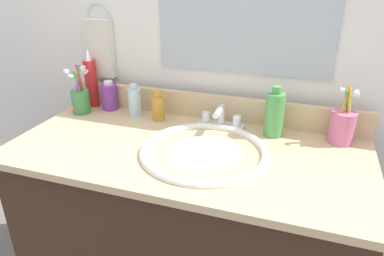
% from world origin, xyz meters
% --- Properties ---
extents(vanity_cabinet, '(1.06, 0.48, 0.82)m').
position_xyz_m(vanity_cabinet, '(0.00, 0.00, 0.41)').
color(vanity_cabinet, '#382316').
rests_on(vanity_cabinet, ground_plane).
extents(countertop, '(1.10, 0.53, 0.02)m').
position_xyz_m(countertop, '(0.00, 0.00, 0.83)').
color(countertop, '#D1B284').
rests_on(countertop, vanity_cabinet).
extents(backsplash, '(1.10, 0.02, 0.09)m').
position_xyz_m(backsplash, '(0.00, 0.25, 0.89)').
color(backsplash, '#D1B284').
rests_on(backsplash, countertop).
extents(back_wall, '(2.20, 0.04, 1.30)m').
position_xyz_m(back_wall, '(0.00, 0.31, 0.65)').
color(back_wall, white).
rests_on(back_wall, ground_plane).
extents(towel_ring, '(0.10, 0.01, 0.10)m').
position_xyz_m(towel_ring, '(-0.45, 0.29, 1.18)').
color(towel_ring, silver).
extents(hand_towel, '(0.11, 0.04, 0.22)m').
position_xyz_m(hand_towel, '(-0.45, 0.27, 1.06)').
color(hand_towel, silver).
extents(sink_basin, '(0.39, 0.39, 0.11)m').
position_xyz_m(sink_basin, '(0.06, -0.01, 0.81)').
color(sink_basin, white).
rests_on(sink_basin, countertop).
extents(faucet, '(0.16, 0.10, 0.08)m').
position_xyz_m(faucet, '(0.06, 0.18, 0.87)').
color(faucet, silver).
rests_on(faucet, countertop).
extents(bottle_cream_purple, '(0.06, 0.06, 0.11)m').
position_xyz_m(bottle_cream_purple, '(-0.39, 0.21, 0.89)').
color(bottle_cream_purple, '#7A3899').
rests_on(bottle_cream_purple, countertop).
extents(bottle_gel_clear, '(0.05, 0.05, 0.12)m').
position_xyz_m(bottle_gel_clear, '(-0.27, 0.19, 0.90)').
color(bottle_gel_clear, silver).
rests_on(bottle_gel_clear, countertop).
extents(bottle_toner_green, '(0.06, 0.06, 0.17)m').
position_xyz_m(bottle_toner_green, '(0.24, 0.18, 0.92)').
color(bottle_toner_green, '#4C9E4C').
rests_on(bottle_toner_green, countertop).
extents(bottle_spray_red, '(0.05, 0.05, 0.23)m').
position_xyz_m(bottle_spray_red, '(-0.48, 0.23, 0.94)').
color(bottle_spray_red, red).
rests_on(bottle_spray_red, countertop).
extents(bottle_oil_amber, '(0.04, 0.04, 0.11)m').
position_xyz_m(bottle_oil_amber, '(-0.17, 0.18, 0.89)').
color(bottle_oil_amber, gold).
rests_on(bottle_oil_amber, countertop).
extents(cup_pink, '(0.08, 0.08, 0.19)m').
position_xyz_m(cup_pink, '(0.45, 0.19, 0.90)').
color(cup_pink, '#D16693').
rests_on(cup_pink, countertop).
extents(cup_green, '(0.07, 0.09, 0.19)m').
position_xyz_m(cup_green, '(-0.47, 0.15, 0.90)').
color(cup_green, '#3F8C47').
rests_on(cup_green, countertop).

